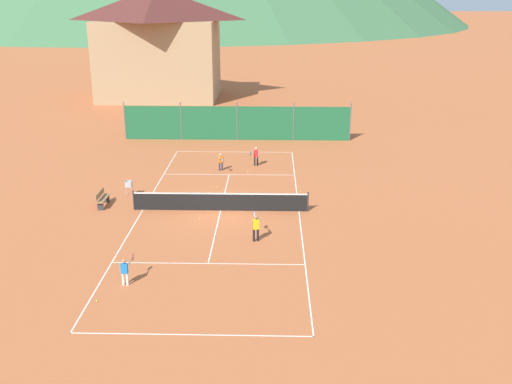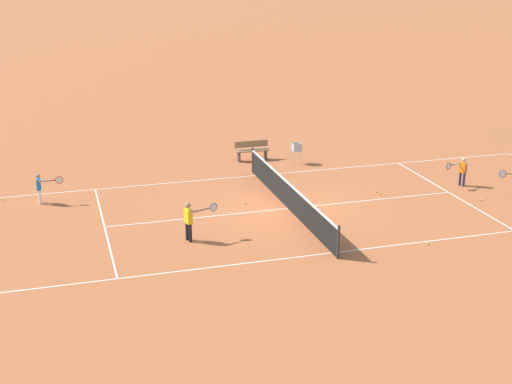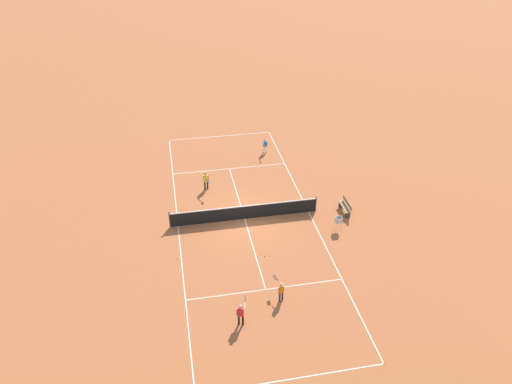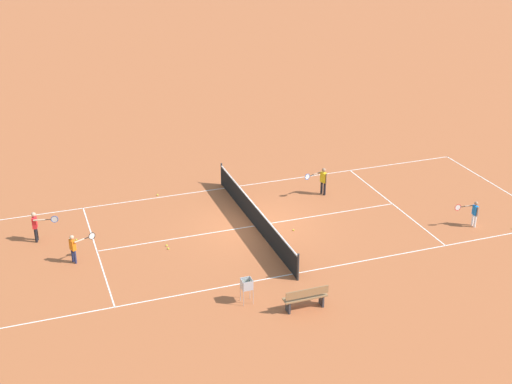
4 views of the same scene
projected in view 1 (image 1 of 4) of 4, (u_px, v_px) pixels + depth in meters
The scene contains 17 objects.
ground_plane at pixel (221, 210), 31.34m from camera, with size 600.00×600.00×0.00m, color #B25B33.
court_line_markings at pixel (221, 210), 31.34m from camera, with size 8.25×23.85×0.01m.
tennis_net at pixel (220, 202), 31.18m from camera, with size 9.18×0.08×1.06m.
windscreen_fence_far at pixel (237, 123), 45.59m from camera, with size 17.28×0.08×2.90m.
player_far_service at pixel (221, 161), 38.00m from camera, with size 0.40×0.99×1.13m.
player_far_baseline at pixel (256, 226), 27.35m from camera, with size 0.41×1.09×1.27m.
player_near_baseline at pixel (125, 269), 23.29m from camera, with size 0.39×0.94×1.11m.
player_near_service at pixel (256, 155), 39.06m from camera, with size 0.60×0.99×1.24m.
tennis_ball_mid_court at pixel (301, 192), 34.14m from camera, with size 0.07×0.07×0.07m, color #CCE033.
tennis_ball_alley_right at pixel (217, 187), 34.94m from camera, with size 0.07×0.07×0.07m, color #CCE033.
tennis_ball_by_net_left at pixel (97, 301), 22.18m from camera, with size 0.07×0.07×0.07m, color #CCE033.
tennis_ball_service_box at pixel (248, 171), 37.96m from camera, with size 0.07×0.07×0.07m, color #CCE033.
tennis_ball_alley_left at pixel (213, 187), 34.94m from camera, with size 0.07×0.07×0.07m, color #CCE033.
tennis_ball_far_corner at pixel (200, 219), 30.09m from camera, with size 0.07×0.07×0.07m, color #CCE033.
ball_hopper at pixel (129, 185), 33.32m from camera, with size 0.36×0.36×0.89m.
courtside_bench at pixel (102, 198), 31.81m from camera, with size 0.36×1.50×0.84m.
alpine_chalet at pixel (158, 42), 61.95m from camera, with size 13.00×10.00×11.20m.
Camera 1 is at (2.64, -29.30, 11.00)m, focal length 42.00 mm.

